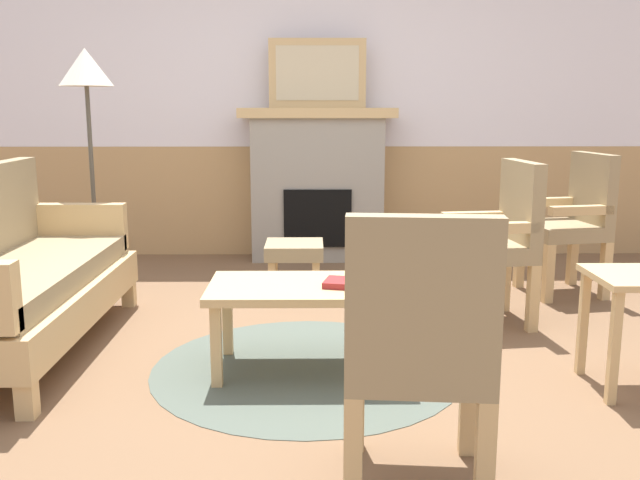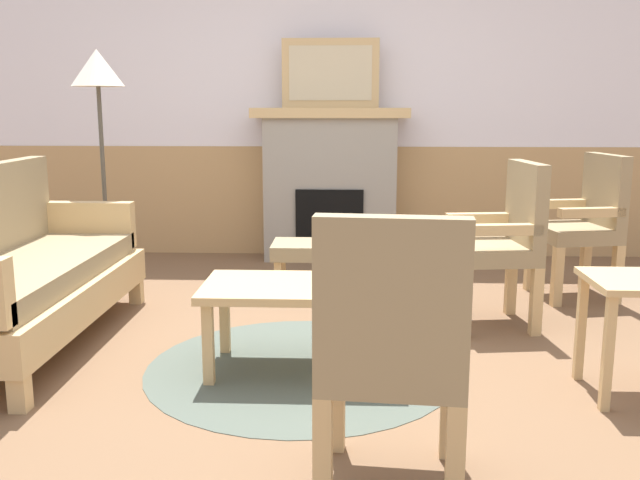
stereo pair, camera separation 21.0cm
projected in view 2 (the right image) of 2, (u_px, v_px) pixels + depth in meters
The scene contains 14 objects.
ground_plane at pixel (317, 353), 3.74m from camera, with size 14.00×14.00×0.00m, color brown.
wall_back at pixel (331, 104), 6.04m from camera, with size 7.20×0.14×2.70m.
fireplace at pixel (330, 183), 5.92m from camera, with size 1.30×0.44×1.28m.
framed_picture at pixel (330, 73), 5.75m from camera, with size 0.80×0.04×0.56m.
couch at pixel (23, 275), 3.81m from camera, with size 0.70×1.80×0.98m.
coffee_table at pixel (300, 295), 3.46m from camera, with size 0.96×0.56×0.44m.
round_rug at pixel (301, 368), 3.53m from camera, with size 1.56×1.56×0.01m, color #4C564C.
book_on_table at pixel (339, 283), 3.40m from camera, with size 0.20×0.17×0.03m, color maroon.
footstool at pixel (301, 253), 4.90m from camera, with size 0.40×0.40×0.36m.
armchair_near_fireplace at pixel (503, 237), 4.13m from camera, with size 0.53×0.53×0.98m.
armchair_by_window_left at pixel (585, 219), 4.76m from camera, with size 0.56×0.56×0.98m.
armchair_front_left at pixel (392, 343), 2.30m from camera, with size 0.52×0.52×0.98m.
side_table at pixel (637, 303), 3.13m from camera, with size 0.44×0.44×0.55m.
floor_lamp_by_couch at pixel (98, 83), 4.81m from camera, with size 0.36×0.36×1.68m.
Camera 2 is at (0.17, -3.55, 1.31)m, focal length 39.31 mm.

